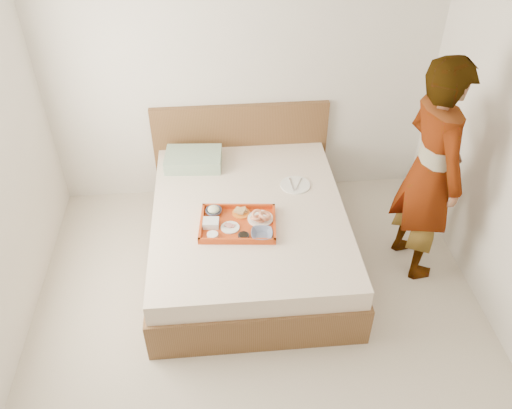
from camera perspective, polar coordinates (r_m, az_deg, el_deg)
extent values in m
cube|color=beige|center=(3.92, 0.83, -15.86)|extent=(3.50, 4.00, 0.01)
cube|color=silver|center=(4.66, -1.59, 14.83)|extent=(3.50, 0.01, 2.60)
cube|color=brown|center=(4.38, -0.77, -3.14)|extent=(1.65, 2.00, 0.53)
cube|color=brown|center=(5.02, -1.67, 6.05)|extent=(1.65, 0.06, 0.95)
cube|color=#84A785|center=(4.71, -6.89, 4.95)|extent=(0.52, 0.37, 0.12)
cube|color=#B9450E|center=(4.03, -2.00, -2.09)|extent=(0.62, 0.48, 0.05)
cylinder|color=white|center=(4.08, 0.49, -1.56)|extent=(0.22, 0.22, 0.01)
imported|color=#182242|center=(3.92, 0.65, -3.27)|extent=(0.18, 0.18, 0.04)
cylinder|color=black|center=(3.91, -1.38, -3.52)|extent=(0.09, 0.09, 0.03)
cylinder|color=white|center=(4.00, -2.86, -2.54)|extent=(0.16, 0.16, 0.01)
cylinder|color=orange|center=(4.13, -1.65, -0.94)|extent=(0.16, 0.16, 0.01)
imported|color=#182242|center=(4.14, -4.67, -0.77)|extent=(0.14, 0.14, 0.04)
cube|color=silver|center=(4.02, -4.97, -2.05)|extent=(0.13, 0.11, 0.05)
cylinder|color=white|center=(3.93, -4.79, -3.40)|extent=(0.09, 0.09, 0.03)
cylinder|color=white|center=(4.46, 4.34, 2.16)|extent=(0.31, 0.31, 0.01)
imported|color=silver|center=(4.14, 18.60, 3.40)|extent=(0.56, 0.74, 1.85)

